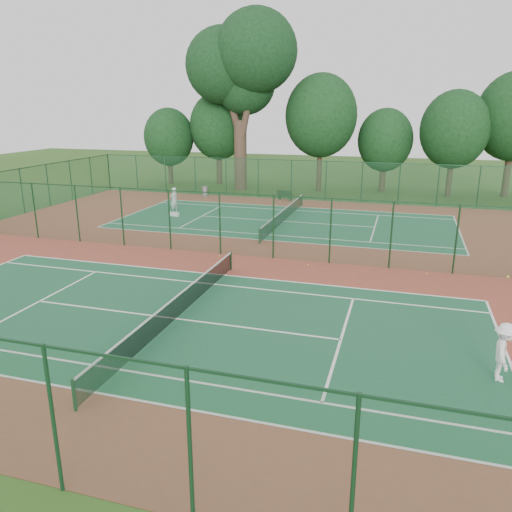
# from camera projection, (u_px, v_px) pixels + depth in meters

# --- Properties ---
(ground) EXTENTS (120.00, 120.00, 0.00)m
(ground) POSITION_uv_depth(u_px,v_px,m) (246.00, 256.00, 27.77)
(ground) COLOR #2A4F18
(ground) RESTS_ON ground
(red_pad) EXTENTS (40.00, 36.00, 0.01)m
(red_pad) POSITION_uv_depth(u_px,v_px,m) (246.00, 256.00, 27.77)
(red_pad) COLOR brown
(red_pad) RESTS_ON ground
(court_near) EXTENTS (23.77, 10.97, 0.01)m
(court_near) POSITION_uv_depth(u_px,v_px,m) (177.00, 319.00, 19.51)
(court_near) COLOR #1B5635
(court_near) RESTS_ON red_pad
(court_far) EXTENTS (23.77, 10.97, 0.01)m
(court_far) POSITION_uv_depth(u_px,v_px,m) (284.00, 221.00, 36.03)
(court_far) COLOR #1C5A3A
(court_far) RESTS_ON red_pad
(fence_north) EXTENTS (40.00, 0.09, 3.50)m
(fence_north) POSITION_uv_depth(u_px,v_px,m) (308.00, 180.00, 43.78)
(fence_north) COLOR #174727
(fence_north) RESTS_ON ground
(fence_divider) EXTENTS (40.00, 0.09, 3.50)m
(fence_divider) POSITION_uv_depth(u_px,v_px,m) (246.00, 225.00, 27.27)
(fence_divider) COLOR #184A29
(fence_divider) RESTS_ON ground
(tennis_net_near) EXTENTS (0.10, 12.90, 0.97)m
(tennis_net_near) POSITION_uv_depth(u_px,v_px,m) (176.00, 306.00, 19.36)
(tennis_net_near) COLOR #11311A
(tennis_net_near) RESTS_ON ground
(tennis_net_far) EXTENTS (0.10, 12.90, 0.97)m
(tennis_net_far) POSITION_uv_depth(u_px,v_px,m) (284.00, 214.00, 35.88)
(tennis_net_far) COLOR #143720
(tennis_net_far) RESTS_ON ground
(player_near) EXTENTS (0.77, 1.24, 1.84)m
(player_near) POSITION_uv_depth(u_px,v_px,m) (504.00, 352.00, 14.90)
(player_near) COLOR white
(player_near) RESTS_ON court_near
(player_far) EXTENTS (0.72, 0.85, 1.98)m
(player_far) POSITION_uv_depth(u_px,v_px,m) (174.00, 200.00, 38.60)
(player_far) COLOR silver
(player_far) RESTS_ON court_far
(trash_bin) EXTENTS (0.53, 0.53, 0.91)m
(trash_bin) POSITION_uv_depth(u_px,v_px,m) (205.00, 191.00, 45.99)
(trash_bin) COLOR gray
(trash_bin) RESTS_ON red_pad
(bench) EXTENTS (1.48, 0.84, 0.88)m
(bench) POSITION_uv_depth(u_px,v_px,m) (285.00, 195.00, 44.05)
(bench) COLOR black
(bench) RESTS_ON red_pad
(kit_bag) EXTENTS (0.79, 0.31, 0.29)m
(kit_bag) POSITION_uv_depth(u_px,v_px,m) (174.00, 214.00, 37.74)
(kit_bag) COLOR white
(kit_bag) RESTS_ON red_pad
(stray_ball_a) EXTENTS (0.07, 0.07, 0.07)m
(stray_ball_a) POSITION_uv_depth(u_px,v_px,m) (308.00, 265.00, 26.06)
(stray_ball_a) COLOR gold
(stray_ball_a) RESTS_ON red_pad
(stray_ball_b) EXTENTS (0.07, 0.07, 0.07)m
(stray_ball_b) POSITION_uv_depth(u_px,v_px,m) (427.00, 274.00, 24.70)
(stray_ball_b) COLOR yellow
(stray_ball_b) RESTS_ON red_pad
(stray_ball_c) EXTENTS (0.07, 0.07, 0.07)m
(stray_ball_c) POSITION_uv_depth(u_px,v_px,m) (219.00, 256.00, 27.63)
(stray_ball_c) COLOR #AEC22D
(stray_ball_c) RESTS_ON red_pad
(big_tree) EXTENTS (10.84, 7.93, 16.65)m
(big_tree) POSITION_uv_depth(u_px,v_px,m) (242.00, 64.00, 46.68)
(big_tree) COLOR #3C2A20
(big_tree) RESTS_ON ground
(evergreen_row) EXTENTS (39.00, 5.00, 12.00)m
(evergreen_row) POSITION_uv_depth(u_px,v_px,m) (325.00, 190.00, 49.89)
(evergreen_row) COLOR black
(evergreen_row) RESTS_ON ground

